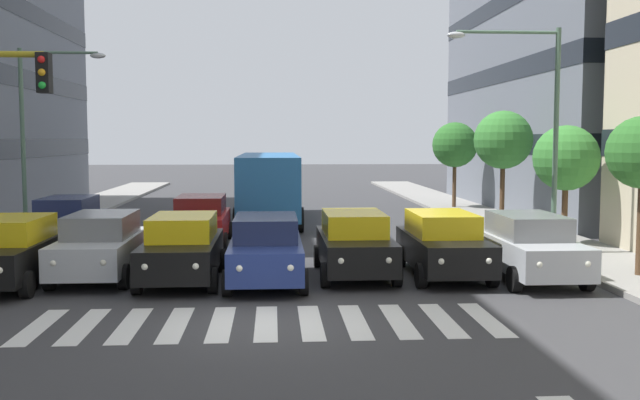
% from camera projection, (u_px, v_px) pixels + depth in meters
% --- Properties ---
extents(ground_plane, '(180.00, 180.00, 0.00)m').
position_uv_depth(ground_plane, '(266.00, 323.00, 14.38)').
color(ground_plane, '#38383A').
extents(building_left_block_0, '(9.95, 20.16, 17.28)m').
position_uv_depth(building_left_block_0, '(594.00, 41.00, 36.03)').
color(building_left_block_0, slate).
rests_on(building_left_block_0, ground_plane).
extents(crosswalk_markings, '(9.45, 2.80, 0.01)m').
position_uv_depth(crosswalk_markings, '(266.00, 323.00, 14.38)').
color(crosswalk_markings, silver).
rests_on(crosswalk_markings, ground_plane).
extents(car_0, '(2.02, 4.44, 1.72)m').
position_uv_depth(car_0, '(529.00, 246.00, 18.75)').
color(car_0, '#B2B7BC').
rests_on(car_0, ground_plane).
extents(car_1, '(2.02, 4.44, 1.72)m').
position_uv_depth(car_1, '(443.00, 244.00, 19.19)').
color(car_1, black).
rests_on(car_1, ground_plane).
extents(car_2, '(2.02, 4.44, 1.72)m').
position_uv_depth(car_2, '(354.00, 243.00, 19.26)').
color(car_2, black).
rests_on(car_2, ground_plane).
extents(car_3, '(2.02, 4.44, 1.72)m').
position_uv_depth(car_3, '(266.00, 249.00, 18.27)').
color(car_3, navy).
rests_on(car_3, ground_plane).
extents(car_4, '(2.02, 4.44, 1.72)m').
position_uv_depth(car_4, '(183.00, 248.00, 18.47)').
color(car_4, black).
rests_on(car_4, ground_plane).
extents(car_5, '(2.02, 4.44, 1.72)m').
position_uv_depth(car_5, '(101.00, 245.00, 18.93)').
color(car_5, '#B2B7BC').
rests_on(car_5, ground_plane).
extents(car_6, '(2.02, 4.44, 1.72)m').
position_uv_depth(car_6, '(10.00, 251.00, 17.97)').
color(car_6, black).
rests_on(car_6, ground_plane).
extents(car_row2_0, '(2.02, 4.44, 1.72)m').
position_uv_depth(car_row2_0, '(201.00, 220.00, 24.85)').
color(car_row2_0, maroon).
rests_on(car_row2_0, ground_plane).
extents(car_row2_1, '(2.02, 4.44, 1.72)m').
position_uv_depth(car_row2_1, '(67.00, 222.00, 24.28)').
color(car_row2_1, navy).
rests_on(car_row2_1, ground_plane).
extents(bus_behind_traffic, '(2.78, 10.50, 3.00)m').
position_uv_depth(bus_behind_traffic, '(269.00, 180.00, 31.77)').
color(bus_behind_traffic, '#286BAD').
rests_on(bus_behind_traffic, ground_plane).
extents(street_lamp_left, '(3.55, 0.28, 6.95)m').
position_uv_depth(street_lamp_left, '(537.00, 114.00, 22.01)').
color(street_lamp_left, '#4C6B56').
rests_on(street_lamp_left, sidewalk_left).
extents(street_lamp_right, '(3.12, 0.28, 6.81)m').
position_uv_depth(street_lamp_right, '(37.00, 121.00, 25.87)').
color(street_lamp_right, '#4C6B56').
rests_on(street_lamp_right, sidewalk_right).
extents(street_tree_1, '(2.20, 2.20, 4.01)m').
position_uv_depth(street_tree_1, '(566.00, 158.00, 23.97)').
color(street_tree_1, '#513823').
rests_on(street_tree_1, sidewalk_left).
extents(street_tree_2, '(2.41, 2.41, 4.72)m').
position_uv_depth(street_tree_2, '(503.00, 140.00, 29.47)').
color(street_tree_2, '#513823').
rests_on(street_tree_2, sidewalk_left).
extents(street_tree_3, '(2.35, 2.35, 4.42)m').
position_uv_depth(street_tree_3, '(455.00, 145.00, 37.14)').
color(street_tree_3, '#513823').
rests_on(street_tree_3, sidewalk_left).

